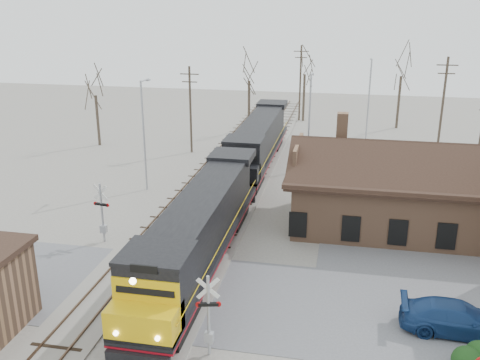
{
  "coord_description": "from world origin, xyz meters",
  "views": [
    {
      "loc": [
        8.17,
        -25.16,
        15.63
      ],
      "look_at": [
        1.33,
        9.0,
        3.84
      ],
      "focal_mm": 40.0,
      "sensor_mm": 36.0,
      "label": 1
    }
  ],
  "objects_px": {
    "parked_car": "(457,318)",
    "locomotive_lead": "(198,232)",
    "locomotive_trailing": "(258,142)",
    "depot": "(395,195)"
  },
  "relations": [
    {
      "from": "locomotive_lead",
      "to": "parked_car",
      "type": "distance_m",
      "value": 14.8
    },
    {
      "from": "locomotive_trailing",
      "to": "parked_car",
      "type": "bearing_deg",
      "value": -60.73
    },
    {
      "from": "depot",
      "to": "locomotive_lead",
      "type": "height_order",
      "value": "depot"
    },
    {
      "from": "locomotive_lead",
      "to": "parked_car",
      "type": "height_order",
      "value": "locomotive_lead"
    },
    {
      "from": "locomotive_trailing",
      "to": "depot",
      "type": "bearing_deg",
      "value": -46.11
    },
    {
      "from": "locomotive_trailing",
      "to": "parked_car",
      "type": "xyz_separation_m",
      "value": [
        14.19,
        -25.32,
        -1.68
      ]
    },
    {
      "from": "parked_car",
      "to": "locomotive_lead",
      "type": "bearing_deg",
      "value": 77.2
    },
    {
      "from": "locomotive_lead",
      "to": "locomotive_trailing",
      "type": "xyz_separation_m",
      "value": [
        0.0,
        21.51,
        -0.0
      ]
    },
    {
      "from": "depot",
      "to": "locomotive_lead",
      "type": "xyz_separation_m",
      "value": [
        -11.99,
        -9.04,
        0.07
      ]
    },
    {
      "from": "depot",
      "to": "locomotive_trailing",
      "type": "height_order",
      "value": "depot"
    }
  ]
}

